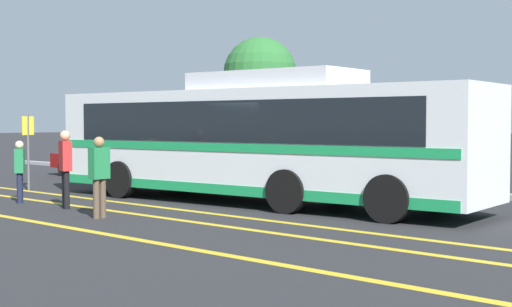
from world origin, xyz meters
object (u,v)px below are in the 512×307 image
(pedestrian_0, at_px, (65,164))
(bus_stop_sign, at_px, (28,142))
(pedestrian_1, at_px, (99,172))
(parked_car_0, at_px, (106,159))
(tree_0, at_px, (260,74))
(pedestrian_2, at_px, (20,168))
(transit_bus, at_px, (257,138))
(parked_car_1, at_px, (238,163))

(pedestrian_0, relative_size, bus_stop_sign, 0.82)
(pedestrian_1, distance_m, bus_stop_sign, 7.24)
(pedestrian_0, bearing_deg, parked_car_0, 157.96)
(pedestrian_1, xyz_separation_m, bus_stop_sign, (-6.84, 2.34, 0.44))
(pedestrian_1, distance_m, tree_0, 15.94)
(pedestrian_2, bearing_deg, pedestrian_1, -150.28)
(transit_bus, xyz_separation_m, pedestrian_0, (-2.63, -3.85, -0.58))
(transit_bus, relative_size, tree_0, 2.18)
(tree_0, bearing_deg, parked_car_0, -106.69)
(transit_bus, relative_size, parked_car_1, 2.86)
(bus_stop_sign, bearing_deg, parked_car_0, 24.67)
(pedestrian_1, relative_size, tree_0, 0.31)
(parked_car_0, bearing_deg, pedestrian_0, 44.18)
(tree_0, bearing_deg, pedestrian_2, -74.74)
(pedestrian_2, height_order, bus_stop_sign, bus_stop_sign)
(bus_stop_sign, distance_m, tree_0, 11.68)
(parked_car_1, distance_m, bus_stop_sign, 6.47)
(parked_car_0, xyz_separation_m, parked_car_1, (6.45, 0.43, 0.07))
(parked_car_0, xyz_separation_m, pedestrian_1, (9.53, -7.13, 0.32))
(parked_car_1, relative_size, pedestrian_1, 2.47)
(parked_car_1, height_order, pedestrian_1, pedestrian_1)
(parked_car_0, bearing_deg, parked_car_1, 89.46)
(pedestrian_1, height_order, pedestrian_2, pedestrian_1)
(parked_car_1, xyz_separation_m, bus_stop_sign, (-3.76, -5.22, 0.70))
(transit_bus, distance_m, parked_car_0, 10.56)
(pedestrian_2, xyz_separation_m, bus_stop_sign, (-2.90, 1.94, 0.55))
(pedestrian_0, xyz_separation_m, bus_stop_sign, (-4.81, 1.85, 0.37))
(parked_car_0, distance_m, pedestrian_1, 11.90)
(pedestrian_0, bearing_deg, parked_car_1, 117.93)
(parked_car_0, relative_size, pedestrian_0, 2.43)
(pedestrian_1, relative_size, pedestrian_2, 1.10)
(pedestrian_0, xyz_separation_m, pedestrian_2, (-1.91, -0.10, -0.18))
(tree_0, bearing_deg, pedestrian_1, -61.08)
(pedestrian_1, bearing_deg, tree_0, 26.84)
(pedestrian_1, height_order, bus_stop_sign, bus_stop_sign)
(transit_bus, height_order, parked_car_1, transit_bus)
(parked_car_1, relative_size, pedestrian_2, 2.73)
(parked_car_0, relative_size, pedestrian_2, 2.85)
(parked_car_0, xyz_separation_m, tree_0, (1.97, 6.56, 3.40))
(pedestrian_0, height_order, pedestrian_1, pedestrian_0)
(pedestrian_1, height_order, tree_0, tree_0)
(parked_car_1, xyz_separation_m, pedestrian_2, (-0.86, -7.16, 0.15))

